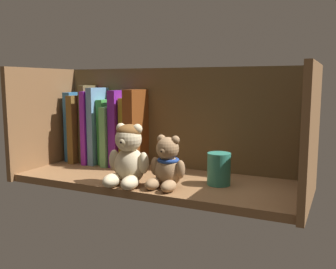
{
  "coord_description": "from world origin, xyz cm",
  "views": [
    {
      "loc": [
        45.73,
        -88.34,
        27.99
      ],
      "look_at": [
        3.65,
        0.0,
        14.26
      ],
      "focal_mm": 39.87,
      "sensor_mm": 36.0,
      "label": 1
    }
  ],
  "objects_px": {
    "book_3": "(96,127)",
    "book_4": "(101,125)",
    "book_2": "(90,124)",
    "book_5": "(108,131)",
    "book_7": "(122,128)",
    "pillar_candle": "(219,169)",
    "book_8": "(130,132)",
    "book_9": "(139,128)",
    "book_1": "(84,128)",
    "teddy_bear_smaller": "(167,166)",
    "book_6": "(115,135)",
    "book_0": "(77,126)",
    "teddy_bear_larger": "(128,156)"
  },
  "relations": [
    {
      "from": "book_3",
      "to": "book_4",
      "type": "bearing_deg",
      "value": 0.0
    },
    {
      "from": "book_2",
      "to": "book_5",
      "type": "xyz_separation_m",
      "value": [
        0.07,
        0.0,
        -0.02
      ]
    },
    {
      "from": "book_7",
      "to": "book_4",
      "type": "bearing_deg",
      "value": 180.0
    },
    {
      "from": "book_4",
      "to": "book_5",
      "type": "xyz_separation_m",
      "value": [
        0.03,
        0.0,
        -0.02
      ]
    },
    {
      "from": "book_3",
      "to": "pillar_candle",
      "type": "height_order",
      "value": "book_3"
    },
    {
      "from": "book_5",
      "to": "book_7",
      "type": "height_order",
      "value": "book_7"
    },
    {
      "from": "book_8",
      "to": "book_5",
      "type": "bearing_deg",
      "value": 180.0
    },
    {
      "from": "book_4",
      "to": "book_9",
      "type": "distance_m",
      "value": 0.14
    },
    {
      "from": "book_7",
      "to": "pillar_candle",
      "type": "height_order",
      "value": "book_7"
    },
    {
      "from": "book_1",
      "to": "teddy_bear_smaller",
      "type": "bearing_deg",
      "value": -24.46
    },
    {
      "from": "book_3",
      "to": "book_6",
      "type": "relative_size",
      "value": 1.25
    },
    {
      "from": "book_3",
      "to": "pillar_candle",
      "type": "relative_size",
      "value": 2.81
    },
    {
      "from": "book_3",
      "to": "book_8",
      "type": "bearing_deg",
      "value": 0.0
    },
    {
      "from": "book_1",
      "to": "book_9",
      "type": "bearing_deg",
      "value": 0.0
    },
    {
      "from": "book_0",
      "to": "book_2",
      "type": "distance_m",
      "value": 0.06
    },
    {
      "from": "book_2",
      "to": "book_8",
      "type": "bearing_deg",
      "value": 0.0
    },
    {
      "from": "book_1",
      "to": "book_8",
      "type": "relative_size",
      "value": 1.02
    },
    {
      "from": "book_4",
      "to": "pillar_candle",
      "type": "height_order",
      "value": "book_4"
    },
    {
      "from": "teddy_bear_smaller",
      "to": "teddy_bear_larger",
      "type": "bearing_deg",
      "value": -170.82
    },
    {
      "from": "book_9",
      "to": "teddy_bear_larger",
      "type": "xyz_separation_m",
      "value": [
        0.08,
        -0.2,
        -0.04
      ]
    },
    {
      "from": "book_9",
      "to": "pillar_candle",
      "type": "bearing_deg",
      "value": -18.85
    },
    {
      "from": "book_6",
      "to": "teddy_bear_smaller",
      "type": "relative_size",
      "value": 1.41
    },
    {
      "from": "book_5",
      "to": "book_9",
      "type": "distance_m",
      "value": 0.12
    },
    {
      "from": "book_0",
      "to": "book_8",
      "type": "relative_size",
      "value": 1.07
    },
    {
      "from": "book_1",
      "to": "book_5",
      "type": "xyz_separation_m",
      "value": [
        0.1,
        0.0,
        -0.01
      ]
    },
    {
      "from": "teddy_bear_larger",
      "to": "book_8",
      "type": "bearing_deg",
      "value": 119.87
    },
    {
      "from": "book_7",
      "to": "book_6",
      "type": "bearing_deg",
      "value": 180.0
    },
    {
      "from": "book_1",
      "to": "book_6",
      "type": "relative_size",
      "value": 1.18
    },
    {
      "from": "book_2",
      "to": "book_6",
      "type": "bearing_deg",
      "value": 0.0
    },
    {
      "from": "book_4",
      "to": "teddy_bear_larger",
      "type": "bearing_deg",
      "value": -41.65
    },
    {
      "from": "book_8",
      "to": "teddy_bear_smaller",
      "type": "distance_m",
      "value": 0.28
    },
    {
      "from": "book_3",
      "to": "book_5",
      "type": "distance_m",
      "value": 0.05
    },
    {
      "from": "book_1",
      "to": "book_2",
      "type": "xyz_separation_m",
      "value": [
        0.03,
        0.0,
        0.02
      ]
    },
    {
      "from": "book_3",
      "to": "book_8",
      "type": "relative_size",
      "value": 1.09
    },
    {
      "from": "pillar_candle",
      "to": "book_1",
      "type": "bearing_deg",
      "value": 168.89
    },
    {
      "from": "book_3",
      "to": "teddy_bear_larger",
      "type": "height_order",
      "value": "book_3"
    },
    {
      "from": "pillar_candle",
      "to": "teddy_bear_smaller",
      "type": "bearing_deg",
      "value": -143.19
    },
    {
      "from": "book_7",
      "to": "book_8",
      "type": "distance_m",
      "value": 0.03
    },
    {
      "from": "book_0",
      "to": "pillar_candle",
      "type": "distance_m",
      "value": 0.54
    },
    {
      "from": "teddy_bear_larger",
      "to": "teddy_bear_smaller",
      "type": "relative_size",
      "value": 1.19
    },
    {
      "from": "book_4",
      "to": "book_9",
      "type": "bearing_deg",
      "value": 0.0
    },
    {
      "from": "book_1",
      "to": "book_6",
      "type": "bearing_deg",
      "value": 0.0
    },
    {
      "from": "book_1",
      "to": "book_8",
      "type": "distance_m",
      "value": 0.18
    },
    {
      "from": "book_6",
      "to": "book_7",
      "type": "relative_size",
      "value": 0.79
    },
    {
      "from": "book_6",
      "to": "teddy_bear_larger",
      "type": "relative_size",
      "value": 1.18
    },
    {
      "from": "book_7",
      "to": "book_8",
      "type": "relative_size",
      "value": 1.11
    },
    {
      "from": "book_5",
      "to": "book_8",
      "type": "height_order",
      "value": "book_8"
    },
    {
      "from": "book_2",
      "to": "teddy_bear_smaller",
      "type": "xyz_separation_m",
      "value": [
        0.37,
        -0.18,
        -0.07
      ]
    },
    {
      "from": "book_6",
      "to": "book_9",
      "type": "xyz_separation_m",
      "value": [
        0.09,
        0.0,
        0.03
      ]
    },
    {
      "from": "book_5",
      "to": "pillar_candle",
      "type": "distance_m",
      "value": 0.42
    }
  ]
}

